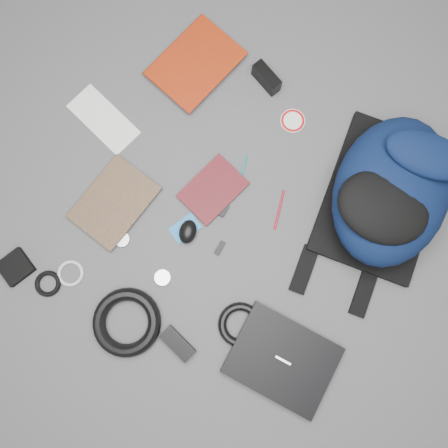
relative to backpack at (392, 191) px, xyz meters
The scene contains 24 objects.
ground 0.53m from the backpack, 139.57° to the right, with size 4.00×4.00×0.00m, color #4F4F51.
backpack is the anchor object (origin of this frame).
laptop 0.61m from the backpack, 92.19° to the right, with size 0.31×0.24×0.03m, color black.
textbook_red 0.87m from the backpack, behind, with size 0.22×0.29×0.03m, color maroon.
comic_book 0.95m from the backpack, 152.02° to the right, with size 0.19×0.26×0.02m, color #A16E0B.
envelope 0.96m from the backpack, 165.92° to the right, with size 0.25×0.11×0.00m, color white.
dvd_case 0.55m from the backpack, 152.29° to the right, with size 0.14×0.20×0.02m, color #3F0C10.
compact_camera 0.55m from the backpack, 162.72° to the left, with size 0.11×0.04×0.06m, color black.
sticker_disc 0.40m from the backpack, 166.69° to the left, with size 0.08×0.08×0.00m, color white.
pen_teal 0.47m from the backpack, 159.59° to the right, with size 0.01×0.01×0.13m, color #0D7A73.
pen_red 0.35m from the backpack, 142.54° to the right, with size 0.01×0.01×0.13m, color #A90D1D.
id_badge 0.65m from the backpack, 140.54° to the right, with size 0.06×0.09×0.00m, color #1667AC.
usb_black 0.56m from the backpack, 131.96° to the right, with size 0.02×0.05×0.01m, color black.
usb_silver 0.55m from the backpack, 145.78° to the right, with size 0.02×0.04×0.01m, color #BAB9BC.
key_fob 0.52m from the backpack, 145.00° to the right, with size 0.03×0.04×0.01m, color black.
mouse 0.64m from the backpack, 139.13° to the right, with size 0.06×0.08×0.04m, color black.
headphone_left 0.85m from the backpack, 140.15° to the right, with size 0.05×0.05×0.01m, color #A6A6A8.
headphone_right 0.76m from the backpack, 129.25° to the right, with size 0.05×0.05×0.01m, color silver.
cable_coil 0.62m from the backpack, 107.97° to the right, with size 0.14×0.14×0.03m, color black.
power_brick 0.80m from the backpack, 114.09° to the right, with size 0.11×0.05×0.03m, color black.
power_cord_coil 0.90m from the backpack, 123.33° to the right, with size 0.21×0.21×0.04m, color black.
pouch 1.19m from the backpack, 138.53° to the right, with size 0.09×0.09×0.02m, color black.
earbud_coil 1.11m from the backpack, 134.84° to the right, with size 0.08×0.08×0.02m, color black.
white_cable_coil 1.03m from the backpack, 135.62° to the right, with size 0.08×0.08×0.01m, color beige.
Camera 1 is at (0.10, -0.17, 1.40)m, focal length 35.00 mm.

